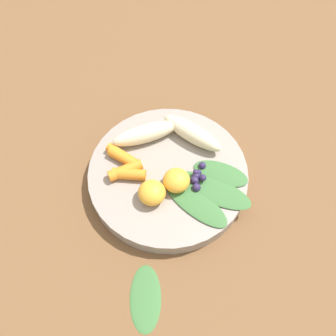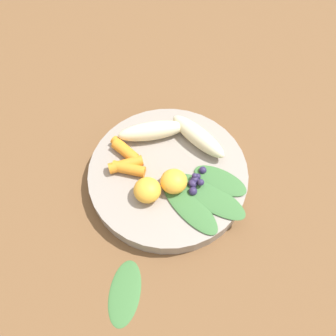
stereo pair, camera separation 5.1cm
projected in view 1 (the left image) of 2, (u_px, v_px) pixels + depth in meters
The scene contains 16 objects.
ground_plane at pixel (168, 179), 0.67m from camera, with size 2.40×2.40×0.00m, color brown.
bowl at pixel (168, 175), 0.66m from camera, with size 0.28×0.28×0.03m, color gray.
banana_peeled_left at pixel (145, 134), 0.66m from camera, with size 0.12×0.03×0.03m, color beige.
banana_peeled_right at pixel (192, 133), 0.66m from camera, with size 0.12×0.03×0.03m, color beige.
orange_segment_near at pixel (177, 180), 0.61m from camera, with size 0.05×0.05×0.03m, color #F4A833.
orange_segment_far at pixel (152, 193), 0.60m from camera, with size 0.05×0.05×0.03m, color #F4A833.
carrot_front at pixel (121, 154), 0.65m from camera, with size 0.02×0.02×0.06m, color orange.
carrot_mid_left at pixel (123, 158), 0.65m from camera, with size 0.02×0.02×0.05m, color orange.
carrot_mid_right at pixel (125, 170), 0.63m from camera, with size 0.02×0.02×0.06m, color orange.
carrot_rear at pixel (129, 174), 0.63m from camera, with size 0.02×0.02×0.06m, color orange.
blueberry_pile at pixel (197, 178), 0.63m from camera, with size 0.05×0.04×0.02m.
coconut_shred_patch at pixel (216, 177), 0.63m from camera, with size 0.04×0.04×0.00m, color white.
kale_leaf_left at pixel (196, 203), 0.61m from camera, with size 0.13×0.05×0.01m, color #3D7038.
kale_leaf_right at pixel (213, 190), 0.62m from camera, with size 0.14×0.05×0.01m, color #3D7038.
kale_leaf_rear at pixel (221, 173), 0.64m from camera, with size 0.10×0.04×0.01m, color #3D7038.
kale_leaf_stray at pixel (145, 298), 0.56m from camera, with size 0.10×0.05×0.01m, color #3D7038.
Camera 1 is at (0.31, -0.09, 0.59)m, focal length 39.33 mm.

